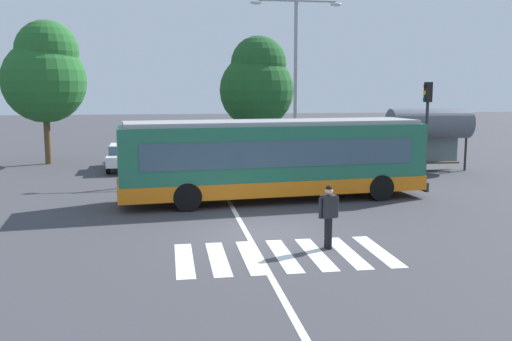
{
  "coord_description": "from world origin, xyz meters",
  "views": [
    {
      "loc": [
        -2.61,
        -15.87,
        4.24
      ],
      "look_at": [
        0.55,
        3.91,
        1.3
      ],
      "focal_mm": 39.09,
      "sensor_mm": 36.0,
      "label": 1
    }
  ],
  "objects": [
    {
      "name": "ground_plane",
      "position": [
        0.0,
        0.0,
        0.0
      ],
      "size": [
        160.0,
        160.0,
        0.0
      ],
      "primitive_type": "plane",
      "color": "#3D3D42"
    },
    {
      "name": "city_transit_bus",
      "position": [
        1.38,
        4.86,
        1.59
      ],
      "size": [
        11.99,
        3.69,
        3.06
      ],
      "color": "black",
      "rests_on": "ground_plane"
    },
    {
      "name": "pedestrian_crossing_street",
      "position": [
        1.58,
        -1.87,
        0.97
      ],
      "size": [
        0.57,
        0.33,
        1.72
      ],
      "color": "black",
      "rests_on": "ground_plane"
    },
    {
      "name": "parked_car_white",
      "position": [
        -4.83,
        14.12,
        0.77
      ],
      "size": [
        2.05,
        4.59,
        1.35
      ],
      "color": "black",
      "rests_on": "ground_plane"
    },
    {
      "name": "parked_car_black",
      "position": [
        -2.2,
        14.24,
        0.77
      ],
      "size": [
        1.95,
        4.54,
        1.35
      ],
      "color": "black",
      "rests_on": "ground_plane"
    },
    {
      "name": "parked_car_champagne",
      "position": [
        0.51,
        13.53,
        0.77
      ],
      "size": [
        1.96,
        4.54,
        1.35
      ],
      "color": "black",
      "rests_on": "ground_plane"
    },
    {
      "name": "parked_car_blue",
      "position": [
        3.29,
        13.68,
        0.77
      ],
      "size": [
        1.98,
        4.55,
        1.35
      ],
      "color": "black",
      "rests_on": "ground_plane"
    },
    {
      "name": "parked_car_teal",
      "position": [
        6.03,
        13.57,
        0.77
      ],
      "size": [
        2.04,
        4.59,
        1.35
      ],
      "color": "black",
      "rests_on": "ground_plane"
    },
    {
      "name": "parked_car_silver",
      "position": [
        8.7,
        13.67,
        0.77
      ],
      "size": [
        2.02,
        4.57,
        1.35
      ],
      "color": "black",
      "rests_on": "ground_plane"
    },
    {
      "name": "traffic_light_far_corner",
      "position": [
        9.08,
        7.99,
        3.06
      ],
      "size": [
        0.33,
        0.32,
        4.55
      ],
      "color": "#28282B",
      "rests_on": "ground_plane"
    },
    {
      "name": "bus_stop_shelter",
      "position": [
        10.67,
        10.95,
        2.42
      ],
      "size": [
        4.28,
        1.54,
        3.25
      ],
      "color": "#28282B",
      "rests_on": "ground_plane"
    },
    {
      "name": "twin_arm_street_lamp",
      "position": [
        3.99,
        12.55,
        5.45
      ],
      "size": [
        4.76,
        0.32,
        8.81
      ],
      "color": "#939399",
      "rests_on": "ground_plane"
    },
    {
      "name": "background_tree_left",
      "position": [
        -9.29,
        17.15,
        5.14
      ],
      "size": [
        4.64,
        4.64,
        8.03
      ],
      "color": "brown",
      "rests_on": "ground_plane"
    },
    {
      "name": "background_tree_right",
      "position": [
        3.38,
        21.22,
        4.64
      ],
      "size": [
        4.96,
        4.96,
        7.73
      ],
      "color": "brown",
      "rests_on": "ground_plane"
    },
    {
      "name": "crosswalk_painted_stripes",
      "position": [
        0.28,
        -2.31,
        0.0
      ],
      "size": [
        5.53,
        2.91,
        0.01
      ],
      "color": "silver",
      "rests_on": "ground_plane"
    },
    {
      "name": "lane_center_line",
      "position": [
        -0.35,
        2.0,
        0.0
      ],
      "size": [
        0.16,
        24.0,
        0.01
      ],
      "primitive_type": "cube",
      "color": "silver",
      "rests_on": "ground_plane"
    }
  ]
}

